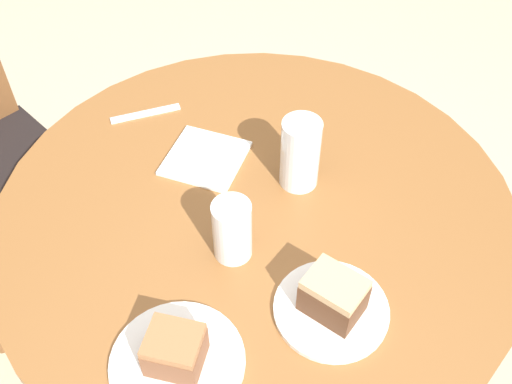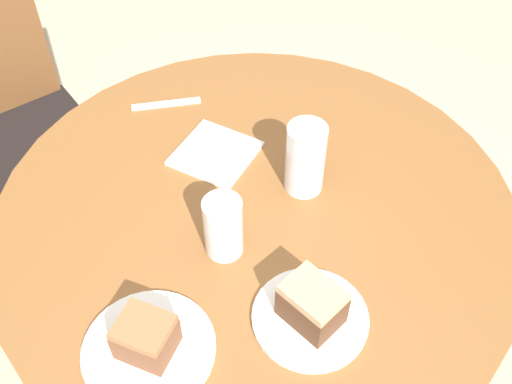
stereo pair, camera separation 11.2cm
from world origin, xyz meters
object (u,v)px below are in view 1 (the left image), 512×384
Objects in this scene: cake_slice_near at (334,295)px; glass_lemonade at (300,156)px; plate_near at (331,310)px; glass_water at (232,232)px; plate_far at (178,362)px; cake_slice_far at (175,350)px.

glass_lemonade reaches higher than cake_slice_near.
plate_near is 2.02× the size of cake_slice_near.
cake_slice_near is 0.78× the size of glass_water.
plate_far is 1.73× the size of glass_water.
plate_far is 1.41× the size of glass_lemonade.
cake_slice_near is at bearing -90.62° from glass_water.
plate_near is 1.83× the size of cake_slice_far.
cake_slice_near is (0.00, 0.00, 0.04)m from plate_near.
plate_near is at bearing -33.28° from plate_far.
glass_lemonade is at bearing 0.42° from glass_water.
glass_lemonade reaches higher than plate_near.
cake_slice_far is at bearing 146.72° from cake_slice_near.
glass_water is (0.22, 0.06, 0.01)m from cake_slice_far.
plate_near is 0.27m from cake_slice_far.
plate_near is 1.28× the size of glass_lemonade.
plate_near is 0.91× the size of plate_far.
glass_lemonade is 0.22m from glass_water.
plate_near is 0.31m from glass_lemonade.
plate_far is at bearing 90.00° from cake_slice_far.
cake_slice_near is at bearing 75.96° from plate_near.
plate_far is 0.24m from glass_water.
plate_far is 0.45m from glass_lemonade.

